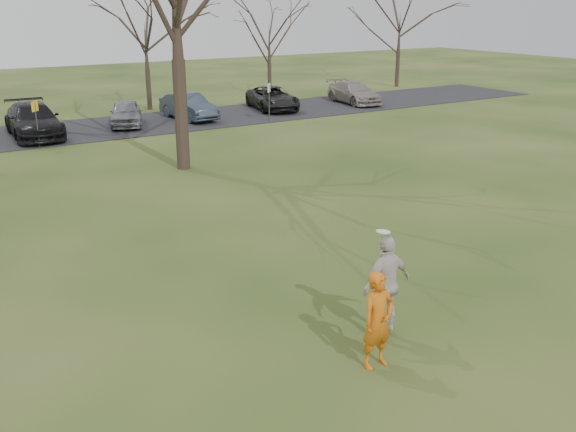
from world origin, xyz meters
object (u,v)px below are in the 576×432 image
object	(u,v)px
player_defender	(378,320)
catching_play	(386,284)
car_6	(273,98)
car_7	(354,93)
car_3	(33,120)
car_5	(189,106)
car_4	(126,113)

from	to	relation	value
player_defender	catching_play	distance (m)	1.14
car_6	catching_play	xyz separation A→B (m)	(-12.23, -25.00, 0.42)
catching_play	car_7	bearing A→B (deg)	53.72
car_7	catching_play	world-z (taller)	catching_play
car_6	car_3	bearing A→B (deg)	-163.63
car_3	car_6	world-z (taller)	car_3
car_6	car_7	xyz separation A→B (m)	(5.68, -0.61, -0.00)
car_5	car_6	size ratio (longest dim) A/B	0.88
catching_play	player_defender	bearing A→B (deg)	-137.24
player_defender	car_6	bearing A→B (deg)	59.81
car_4	car_7	bearing A→B (deg)	18.76
car_7	car_3	bearing A→B (deg)	-172.46
car_4	car_5	xyz separation A→B (m)	(3.58, 0.07, 0.04)
car_6	catching_play	size ratio (longest dim) A/B	2.31
car_3	car_5	xyz separation A→B (m)	(8.28, 0.52, -0.09)
car_6	car_5	bearing A→B (deg)	-163.03
car_6	car_7	world-z (taller)	car_6
player_defender	car_3	bearing A→B (deg)	88.70
car_3	car_6	size ratio (longest dim) A/B	1.12
car_6	car_4	bearing A→B (deg)	-164.39
car_5	car_3	bearing A→B (deg)	177.28
car_5	car_7	distance (m)	11.33
car_3	car_4	world-z (taller)	car_3
car_3	car_7	bearing A→B (deg)	3.39
car_6	catching_play	world-z (taller)	catching_play
car_6	catching_play	distance (m)	27.84
player_defender	car_4	bearing A→B (deg)	78.06
car_3	car_6	xyz separation A→B (m)	(13.93, 0.98, -0.11)
car_7	car_5	bearing A→B (deg)	-174.30
car_3	catching_play	xyz separation A→B (m)	(1.70, -24.03, 0.31)
car_3	car_4	size ratio (longest dim) A/B	1.39
car_3	car_4	xyz separation A→B (m)	(4.70, 0.45, -0.12)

